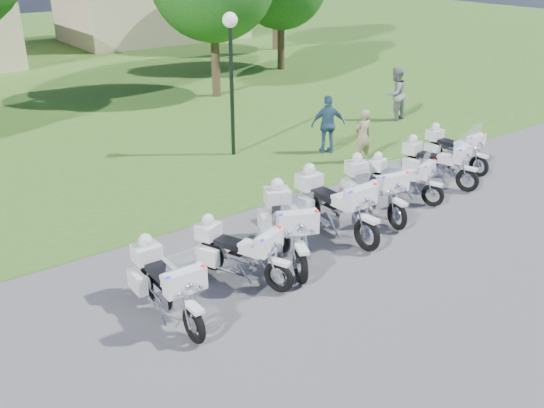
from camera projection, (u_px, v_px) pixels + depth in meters
ground at (321, 260)px, 12.62m from camera, size 100.00×100.00×0.00m
motorcycle_0 at (166, 282)px, 10.53m from camera, size 0.78×2.35×1.58m
motorcycle_1 at (238, 250)px, 11.69m from camera, size 1.25×2.11×1.49m
motorcycle_2 at (287, 224)px, 12.49m from camera, size 1.50×2.47×1.76m
motorcycle_3 at (333, 203)px, 13.52m from camera, size 0.87×2.61×1.75m
motorcycle_4 at (373, 187)px, 14.53m from camera, size 1.06×2.38×1.61m
motorcycle_5 at (401, 177)px, 15.37m from camera, size 1.14×1.99×1.40m
motorcycle_6 at (435, 161)px, 16.35m from camera, size 1.10×2.22×1.52m
motorcycle_7 at (453, 148)px, 17.48m from camera, size 0.74×2.18×1.47m
lamp_post at (231, 50)px, 17.54m from camera, size 0.44×0.44×4.25m
building_east at (152, 7)px, 39.90m from camera, size 11.44×7.28×4.10m
bystander_a at (363, 137)px, 17.81m from camera, size 0.62×0.44×1.62m
bystander_b at (395, 94)px, 22.01m from camera, size 1.04×0.86×1.94m
bystander_c at (328, 125)px, 18.61m from camera, size 1.15×0.85×1.81m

